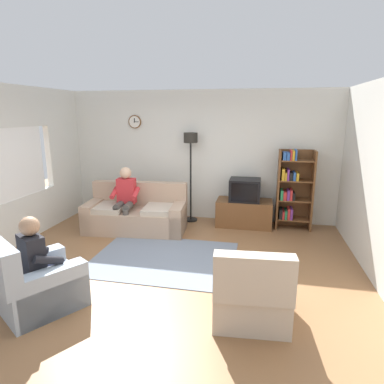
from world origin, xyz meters
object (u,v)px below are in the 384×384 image
couch (136,214)px  tv (245,190)px  tv_stand (244,213)px  bookshelf (292,188)px  person_on_couch (125,196)px  person_in_left_armchair (41,257)px  floor_lamp (191,153)px  armchair_near_window (36,285)px  armchair_near_bookshelf (251,294)px

couch → tv: bearing=18.1°
tv_stand → couch: bearing=-161.3°
couch → bookshelf: bookshelf is taller
bookshelf → person_on_couch: size_ratio=1.26×
bookshelf → person_in_left_armchair: (-3.07, -3.42, -0.20)m
couch → person_on_couch: (-0.17, -0.11, 0.39)m
floor_lamp → tv: bearing=-6.3°
person_in_left_armchair → armchair_near_window: bearing=-122.9°
couch → tv_stand: size_ratio=1.79×
armchair_near_window → person_in_left_armchair: (0.05, 0.08, 0.32)m
tv → armchair_near_window: tv is taller
couch → tv: 2.19m
tv_stand → person_on_couch: size_ratio=0.89×
bookshelf → person_on_couch: bearing=-164.4°
tv_stand → armchair_near_window: (-2.21, -3.43, 0.02)m
bookshelf → armchair_near_window: bearing=-131.7°
tv_stand → person_in_left_armchair: (-2.17, -3.35, 0.34)m
bookshelf → armchair_near_bookshelf: (-0.66, -3.18, -0.52)m
tv_stand → armchair_near_bookshelf: armchair_near_bookshelf is taller
tv → person_on_couch: 2.34m
person_in_left_armchair → armchair_near_bookshelf: bearing=5.7°
tv_stand → armchair_near_bookshelf: 3.12m
tv → bookshelf: 0.91m
bookshelf → floor_lamp: floor_lamp is taller
tv_stand → armchair_near_window: armchair_near_window is taller
tv_stand → armchair_near_bookshelf: (0.24, -3.12, 0.02)m
armchair_near_window → person_in_left_armchair: 0.33m
tv → couch: bearing=-161.9°
person_on_couch → armchair_near_window: bearing=-90.1°
armchair_near_window → armchair_near_bookshelf: bearing=7.3°
floor_lamp → armchair_near_bookshelf: (1.37, -3.21, -1.16)m
armchair_near_window → floor_lamp: bearing=72.9°
person_in_left_armchair → tv: bearing=57.0°
tv_stand → armchair_near_bookshelf: size_ratio=1.17×
couch → armchair_near_window: bearing=-93.7°
bookshelf → couch: bearing=-165.6°
tv_stand → armchair_near_window: bearing=-122.8°
tv → floor_lamp: size_ratio=0.32×
tv_stand → tv: 0.49m
person_on_couch → tv: bearing=19.4°
armchair_near_bookshelf → person_on_couch: (-2.45, 2.32, 0.41)m
person_in_left_armchair → tv_stand: bearing=57.2°
floor_lamp → bookshelf: bearing=-0.9°
tv_stand → armchair_near_window: 4.08m
armchair_near_bookshelf → person_in_left_armchair: bearing=-174.3°
bookshelf → person_in_left_armchair: size_ratio=1.40×
person_on_couch → person_in_left_armchair: size_ratio=1.11×
person_on_couch → armchair_near_bookshelf: bearing=-43.4°
tv → armchair_near_bookshelf: bearing=-85.5°
armchair_near_bookshelf → person_on_couch: bearing=136.6°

